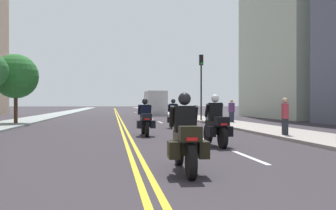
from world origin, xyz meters
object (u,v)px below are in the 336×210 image
(motorcycle_1, at_px, (216,126))
(motorcycle_3, at_px, (173,116))
(street_tree_1, at_px, (16,76))
(traffic_cone_0, at_px, (216,122))
(pedestrian_0, at_px, (232,111))
(parked_truck, at_px, (155,104))
(traffic_light_near, at_px, (201,76))
(pedestrian_1, at_px, (285,117))
(motorcycle_0, at_px, (185,140))
(motorcycle_2, at_px, (145,120))

(motorcycle_1, height_order, motorcycle_3, motorcycle_1)
(motorcycle_3, distance_m, street_tree_1, 11.02)
(street_tree_1, bearing_deg, motorcycle_3, -26.48)
(motorcycle_3, relative_size, traffic_cone_0, 2.85)
(pedestrian_0, relative_size, parked_truck, 0.25)
(traffic_light_near, distance_m, pedestrian_1, 14.08)
(motorcycle_0, relative_size, motorcycle_2, 1.05)
(motorcycle_3, distance_m, pedestrian_1, 7.36)
(pedestrian_0, relative_size, pedestrian_1, 1.03)
(motorcycle_3, height_order, street_tree_1, street_tree_1)
(street_tree_1, bearing_deg, motorcycle_0, -67.02)
(motorcycle_1, relative_size, pedestrian_1, 1.33)
(motorcycle_0, xyz_separation_m, street_tree_1, (-7.66, 18.06, 2.50))
(motorcycle_3, relative_size, pedestrian_0, 1.29)
(motorcycle_0, height_order, motorcycle_3, motorcycle_3)
(motorcycle_3, xyz_separation_m, traffic_cone_0, (2.31, -0.44, -0.28))
(motorcycle_1, height_order, traffic_cone_0, motorcycle_1)
(traffic_cone_0, xyz_separation_m, parked_truck, (-0.74, 23.61, 0.90))
(parked_truck, bearing_deg, traffic_light_near, -83.52)
(pedestrian_1, height_order, street_tree_1, street_tree_1)
(motorcycle_0, distance_m, motorcycle_3, 13.41)
(pedestrian_1, bearing_deg, motorcycle_2, 84.95)
(traffic_cone_0, height_order, traffic_light_near, traffic_light_near)
(pedestrian_0, bearing_deg, traffic_cone_0, -73.96)
(pedestrian_0, bearing_deg, motorcycle_2, -83.18)
(traffic_light_near, height_order, pedestrian_1, traffic_light_near)
(motorcycle_2, height_order, traffic_cone_0, motorcycle_2)
(motorcycle_2, xyz_separation_m, pedestrian_0, (6.65, 8.54, 0.20))
(street_tree_1, distance_m, parked_truck, 21.60)
(traffic_light_near, distance_m, pedestrian_0, 4.57)
(traffic_light_near, relative_size, parked_truck, 0.79)
(motorcycle_0, relative_size, pedestrian_1, 1.42)
(motorcycle_0, xyz_separation_m, pedestrian_0, (6.59, 17.10, 0.21))
(pedestrian_0, bearing_deg, street_tree_1, -139.13)
(pedestrian_1, distance_m, parked_truck, 29.72)
(motorcycle_1, relative_size, traffic_cone_0, 2.85)
(motorcycle_1, bearing_deg, motorcycle_3, 86.62)
(traffic_light_near, height_order, pedestrian_0, traffic_light_near)
(parked_truck, bearing_deg, pedestrian_0, -80.98)
(motorcycle_2, height_order, traffic_light_near, traffic_light_near)
(motorcycle_0, relative_size, traffic_cone_0, 3.06)
(motorcycle_1, distance_m, pedestrian_0, 13.63)
(traffic_cone_0, distance_m, street_tree_1, 13.31)
(motorcycle_0, distance_m, traffic_cone_0, 13.52)
(traffic_light_near, bearing_deg, pedestrian_1, -89.57)
(street_tree_1, bearing_deg, parked_truck, 58.69)
(motorcycle_1, xyz_separation_m, traffic_light_near, (3.46, 16.29, 2.83))
(traffic_light_near, bearing_deg, traffic_cone_0, -97.78)
(pedestrian_1, xyz_separation_m, street_tree_1, (-13.09, 11.28, 2.31))
(motorcycle_1, height_order, pedestrian_1, motorcycle_1)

